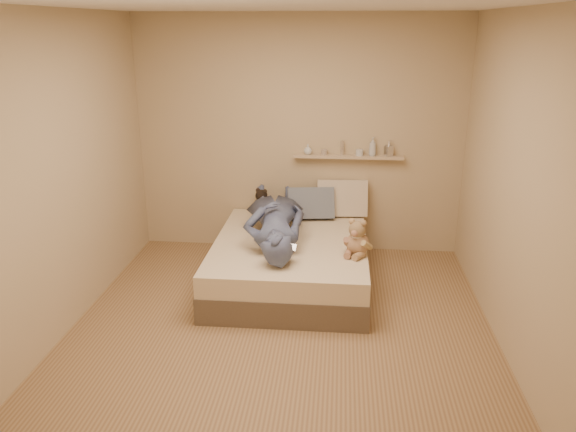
# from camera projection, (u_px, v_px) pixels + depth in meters

# --- Properties ---
(room) EXTENTS (3.80, 3.80, 3.80)m
(room) POSITION_uv_depth(u_px,v_px,m) (280.00, 182.00, 4.38)
(room) COLOR #91724B
(room) RESTS_ON ground
(bed) EXTENTS (1.50, 1.90, 0.45)m
(bed) POSITION_uv_depth(u_px,v_px,m) (291.00, 261.00, 5.61)
(bed) COLOR brown
(bed) RESTS_ON floor
(game_console) EXTENTS (0.17, 0.09, 0.06)m
(game_console) POSITION_uv_depth(u_px,v_px,m) (287.00, 247.00, 4.98)
(game_console) COLOR #BBBDC2
(game_console) RESTS_ON bed
(teddy_bear) EXTENTS (0.28, 0.29, 0.35)m
(teddy_bear) POSITION_uv_depth(u_px,v_px,m) (357.00, 240.00, 5.14)
(teddy_bear) COLOR #A97E5C
(teddy_bear) RESTS_ON bed
(dark_plush) EXTENTS (0.20, 0.20, 0.31)m
(dark_plush) POSITION_uv_depth(u_px,v_px,m) (262.00, 204.00, 6.23)
(dark_plush) COLOR black
(dark_plush) RESTS_ON bed
(pillow_cream) EXTENTS (0.57, 0.29, 0.43)m
(pillow_cream) POSITION_uv_depth(u_px,v_px,m) (342.00, 198.00, 6.21)
(pillow_cream) COLOR #C2AF9A
(pillow_cream) RESTS_ON bed
(pillow_grey) EXTENTS (0.53, 0.32, 0.37)m
(pillow_grey) POSITION_uv_depth(u_px,v_px,m) (311.00, 203.00, 6.11)
(pillow_grey) COLOR slate
(pillow_grey) RESTS_ON bed
(person) EXTENTS (0.82, 1.73, 0.40)m
(person) POSITION_uv_depth(u_px,v_px,m) (275.00, 219.00, 5.55)
(person) COLOR #4A5874
(person) RESTS_ON bed
(wall_shelf) EXTENTS (1.20, 0.12, 0.03)m
(wall_shelf) POSITION_uv_depth(u_px,v_px,m) (348.00, 157.00, 6.13)
(wall_shelf) COLOR tan
(wall_shelf) RESTS_ON wall_back
(shelf_bottles) EXTENTS (0.98, 0.11, 0.20)m
(shelf_bottles) POSITION_uv_depth(u_px,v_px,m) (355.00, 149.00, 6.10)
(shelf_bottles) COLOR silver
(shelf_bottles) RESTS_ON wall_shelf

